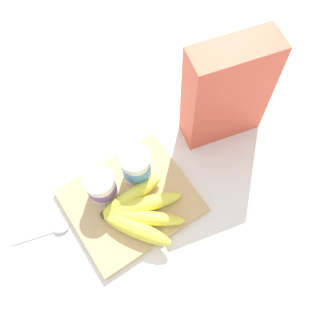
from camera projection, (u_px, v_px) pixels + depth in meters
name	position (u px, v px, depth m)	size (l,w,h in m)	color
ground_plane	(131.00, 202.00, 0.88)	(2.40, 2.40, 0.00)	silver
cutting_board	(131.00, 201.00, 0.87)	(0.28, 0.25, 0.02)	tan
cereal_box	(227.00, 93.00, 0.83)	(0.20, 0.08, 0.29)	#D85138
yogurt_cup_front	(101.00, 186.00, 0.83)	(0.07, 0.07, 0.08)	white
yogurt_cup_back	(136.00, 167.00, 0.84)	(0.07, 0.07, 0.10)	white
banana_bunch	(139.00, 213.00, 0.83)	(0.20, 0.17, 0.04)	yellow
spoon	(49.00, 232.00, 0.84)	(0.13, 0.05, 0.01)	silver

